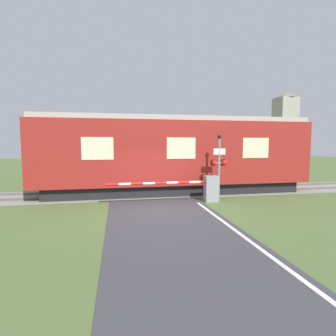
# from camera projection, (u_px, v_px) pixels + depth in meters

# --- Properties ---
(ground_plane) EXTENTS (80.00, 80.00, 0.00)m
(ground_plane) POSITION_uv_depth(u_px,v_px,m) (161.00, 211.00, 10.26)
(ground_plane) COLOR #4C6033
(track_bed) EXTENTS (36.00, 3.20, 0.13)m
(track_bed) POSITION_uv_depth(u_px,v_px,m) (150.00, 193.00, 13.89)
(track_bed) COLOR gray
(track_bed) RESTS_ON ground_plane
(train) EXTENTS (14.01, 3.06, 4.00)m
(train) POSITION_uv_depth(u_px,v_px,m) (174.00, 155.00, 13.95)
(train) COLOR black
(train) RESTS_ON ground_plane
(crossing_barrier) EXTENTS (5.05, 0.44, 1.19)m
(crossing_barrier) POSITION_uv_depth(u_px,v_px,m) (204.00, 188.00, 11.82)
(crossing_barrier) COLOR gray
(crossing_barrier) RESTS_ON ground_plane
(signal_post) EXTENTS (0.78, 0.26, 3.03)m
(signal_post) POSITION_uv_depth(u_px,v_px,m) (219.00, 163.00, 11.96)
(signal_post) COLOR gray
(signal_post) RESTS_ON ground_plane
(distant_building) EXTENTS (2.79, 2.79, 9.61)m
(distant_building) POSITION_uv_depth(u_px,v_px,m) (285.00, 127.00, 35.84)
(distant_building) COLOR #9E998E
(distant_building) RESTS_ON ground_plane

